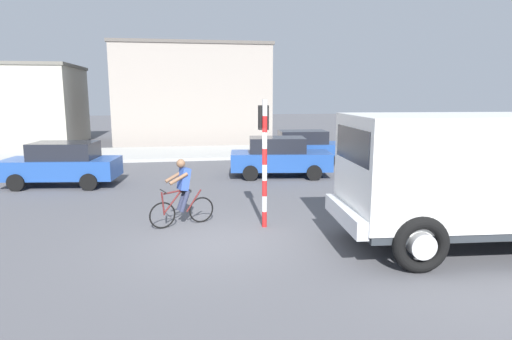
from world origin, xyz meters
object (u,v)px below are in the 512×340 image
car_white_mid (280,157)px  car_far_side (300,147)px  truck_foreground (468,172)px  cyclist (182,192)px  traffic_light_pole (264,146)px  car_red_near (62,164)px

car_white_mid → car_far_side: same height
truck_foreground → cyclist: bearing=156.8°
cyclist → car_far_side: 10.55m
truck_foreground → car_far_side: bearing=92.7°
truck_foreground → traffic_light_pole: bearing=151.3°
cyclist → truck_foreground: bearing=-23.2°
car_far_side → truck_foreground: bearing=-87.3°
truck_foreground → traffic_light_pole: size_ratio=1.75×
car_red_near → car_white_mid: 8.21m
car_white_mid → truck_foreground: bearing=-75.8°
car_red_near → car_far_side: 10.41m
truck_foreground → car_far_side: (-0.55, 11.59, -0.85)m
truck_foreground → car_white_mid: (-2.20, 8.69, -0.85)m
cyclist → traffic_light_pole: bearing=-10.8°
car_red_near → car_white_mid: size_ratio=1.00×
traffic_light_pole → car_red_near: bearing=136.6°
cyclist → car_red_near: cyclist is taller
truck_foreground → car_red_near: (-10.40, 8.22, -0.85)m
truck_foreground → traffic_light_pole: (-4.04, 2.21, 0.40)m
car_white_mid → car_far_side: 3.34m
traffic_light_pole → car_white_mid: size_ratio=0.76×
car_red_near → car_white_mid: bearing=3.3°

